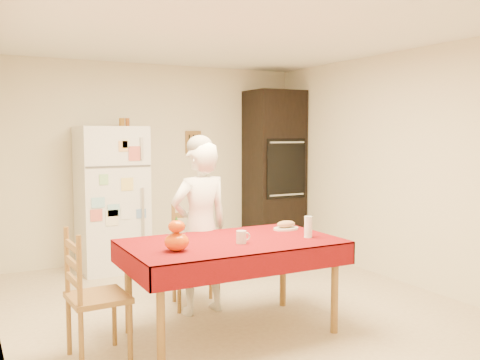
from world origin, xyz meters
TOP-DOWN VIEW (x-y plane):
  - floor at (0.00, 0.00)m, footprint 4.50×4.50m
  - room_shell at (0.00, 0.00)m, footprint 4.02×4.52m
  - refrigerator at (-0.65, 1.88)m, footprint 0.75×0.74m
  - oven_cabinet at (1.63, 1.93)m, footprint 0.70×0.62m
  - dining_table at (-0.32, -0.60)m, footprint 1.70×1.00m
  - chair_far at (-0.29, 0.23)m, footprint 0.50×0.48m
  - chair_left at (-1.45, -0.60)m, footprint 0.42×0.44m
  - seated_woman at (-0.34, -0.02)m, footprint 0.60×0.42m
  - coffee_mug at (-0.30, -0.74)m, footprint 0.08×0.08m
  - pumpkin_lower at (-0.84, -0.75)m, footprint 0.18×0.18m
  - pumpkin_upper at (-0.84, -0.75)m, footprint 0.12×0.12m
  - wine_glass at (0.30, -0.78)m, footprint 0.07×0.07m
  - bread_plate at (0.34, -0.39)m, footprint 0.24×0.24m
  - bread_loaf at (0.34, -0.39)m, footprint 0.18×0.10m
  - spice_jar_left at (-0.50, 1.93)m, footprint 0.05×0.05m
  - spice_jar_mid at (-0.49, 1.93)m, footprint 0.05×0.05m
  - spice_jar_right at (-0.43, 1.93)m, footprint 0.05×0.05m

SIDE VIEW (x-z plane):
  - floor at x=0.00m, z-range 0.00..0.00m
  - chair_far at x=-0.29m, z-range 0.03..0.98m
  - chair_left at x=-1.45m, z-range 0.03..0.98m
  - dining_table at x=-0.32m, z-range 0.31..1.07m
  - bread_plate at x=0.34m, z-range 0.76..0.78m
  - seated_woman at x=-0.34m, z-range 0.00..1.55m
  - bread_loaf at x=0.34m, z-range 0.78..0.84m
  - coffee_mug at x=-0.30m, z-range 0.76..0.86m
  - pumpkin_lower at x=-0.84m, z-range 0.76..0.90m
  - wine_glass at x=0.30m, z-range 0.76..0.94m
  - refrigerator at x=-0.65m, z-range 0.00..1.70m
  - pumpkin_upper at x=-0.84m, z-range 0.90..0.99m
  - oven_cabinet at x=1.63m, z-range 0.00..2.20m
  - room_shell at x=0.00m, z-range 0.37..2.88m
  - spice_jar_left at x=-0.50m, z-range 1.70..1.80m
  - spice_jar_mid at x=-0.49m, z-range 1.70..1.80m
  - spice_jar_right at x=-0.43m, z-range 1.70..1.80m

